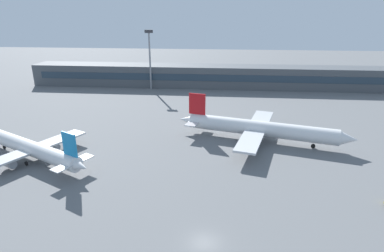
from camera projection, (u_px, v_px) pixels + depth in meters
name	position (u px, v px, depth m)	size (l,w,h in m)	color
ground_plane	(213.00, 138.00, 82.80)	(400.00, 400.00, 0.00)	slate
terminal_building	(218.00, 76.00, 136.60)	(159.46, 12.13, 9.00)	#4C5156
airplane_near	(29.00, 147.00, 69.84)	(34.48, 24.96, 9.23)	silver
airplane_mid	(261.00, 129.00, 79.45)	(43.18, 30.65, 10.85)	silver
floodlight_tower_west	(150.00, 55.00, 129.07)	(3.20, 0.80, 23.89)	gray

